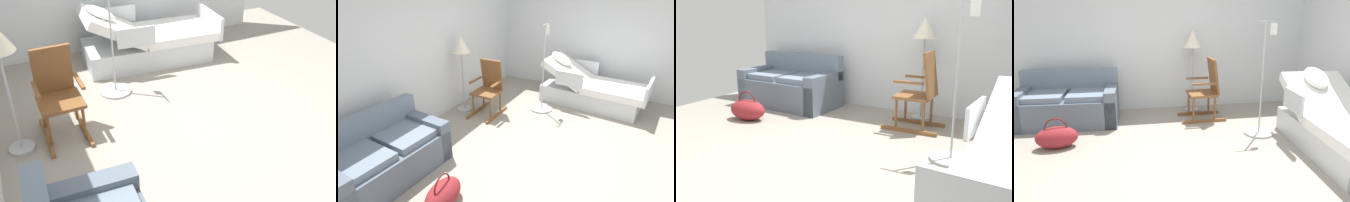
# 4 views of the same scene
# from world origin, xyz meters

# --- Properties ---
(ground_plane) EXTENTS (6.68, 6.68, 0.00)m
(ground_plane) POSITION_xyz_m (0.00, 0.00, 0.00)
(ground_plane) COLOR gray
(back_wall) EXTENTS (5.54, 0.10, 2.70)m
(back_wall) POSITION_xyz_m (0.00, 2.38, 1.35)
(back_wall) COLOR silver
(back_wall) RESTS_ON ground
(couch) EXTENTS (1.64, 0.92, 0.85)m
(couch) POSITION_xyz_m (-1.74, 1.76, 0.31)
(couch) COLOR slate
(couch) RESTS_ON ground
(rocking_chair) EXTENTS (0.77, 0.51, 1.05)m
(rocking_chair) POSITION_xyz_m (0.55, 1.57, 0.50)
(rocking_chair) COLOR brown
(rocking_chair) RESTS_ON ground
(floor_lamp) EXTENTS (0.34, 0.34, 1.48)m
(floor_lamp) POSITION_xyz_m (0.42, 2.07, 1.23)
(floor_lamp) COLOR #B2B5BA
(floor_lamp) RESTS_ON ground
(duffel_bag) EXTENTS (0.59, 0.38, 0.43)m
(duffel_bag) POSITION_xyz_m (-1.76, 0.74, 0.15)
(duffel_bag) COLOR maroon
(duffel_bag) RESTS_ON ground
(iv_pole) EXTENTS (0.44, 0.44, 1.69)m
(iv_pole) POSITION_xyz_m (1.19, 0.72, 0.25)
(iv_pole) COLOR #B2B5BA
(iv_pole) RESTS_ON ground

